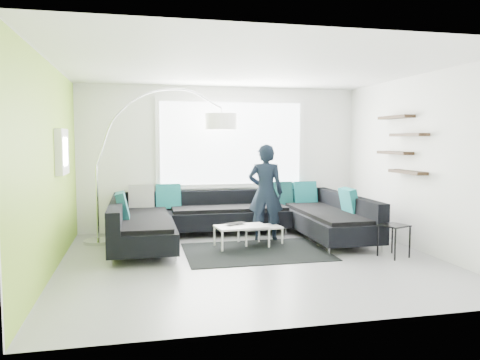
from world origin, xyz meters
name	(u,v)px	position (x,y,z in m)	size (l,w,h in m)	color
ground	(252,260)	(0.00, 0.00, 0.00)	(5.50, 5.50, 0.00)	gray
room_shell	(251,137)	(0.04, 0.21, 1.81)	(5.54, 5.04, 2.82)	white
sectional_sofa	(238,219)	(0.05, 1.21, 0.40)	(4.25, 2.64, 0.92)	black
rug	(256,252)	(0.18, 0.47, 0.01)	(2.22, 1.61, 0.01)	black
coffee_table	(251,235)	(0.22, 0.94, 0.18)	(1.09, 0.63, 0.36)	silver
arc_lamp	(96,165)	(-2.31, 1.67, 1.34)	(2.45, 0.57, 2.68)	white
side_table	(394,241)	(2.13, -0.29, 0.25)	(0.36, 0.36, 0.50)	black
person	(266,192)	(0.57, 1.32, 0.85)	(0.72, 0.60, 1.69)	black
laptop	(237,224)	(-0.02, 0.92, 0.37)	(0.43, 0.37, 0.03)	black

